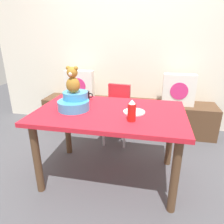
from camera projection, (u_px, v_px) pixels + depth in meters
ground_plane at (110, 175)px, 2.20m from camera, size 8.00×8.00×0.00m
back_wall at (130, 42)px, 3.07m from camera, size 4.40×0.10×2.60m
window_bench at (126, 115)px, 3.21m from camera, size 2.60×0.44×0.46m
pillow_floral_left at (80, 85)px, 3.17m from camera, size 0.44×0.15×0.44m
pillow_floral_right at (179, 90)px, 2.89m from camera, size 0.44×0.15×0.44m
book_stack at (116, 99)px, 3.15m from camera, size 0.20×0.14×0.05m
dining_table at (110, 121)px, 1.98m from camera, size 1.40×0.87×0.74m
highchair at (116, 106)px, 2.72m from camera, size 0.35×0.48×0.79m
infant_seat_teal at (74, 102)px, 1.96m from camera, size 0.30×0.33×0.16m
teddy_bear at (73, 80)px, 1.89m from camera, size 0.13×0.12×0.25m
ketchup_bottle at (132, 111)px, 1.69m from camera, size 0.07×0.07×0.18m
coffee_mug at (86, 96)px, 2.24m from camera, size 0.12×0.08×0.09m
dinner_plate_near at (134, 112)px, 1.90m from camera, size 0.20×0.20×0.01m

